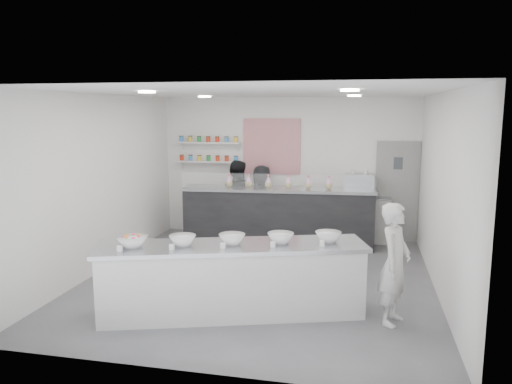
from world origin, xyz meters
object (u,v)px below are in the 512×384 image
Objects in this scene: espresso_machine at (359,186)px; staff_right at (262,202)px; back_bar at (278,217)px; woman_prep at (395,264)px; staff_left at (236,200)px; prep_counter at (232,280)px; espresso_ledge at (359,219)px.

espresso_machine is 0.38× the size of staff_right.
woman_prep is (2.09, -3.36, 0.20)m from back_bar.
staff_left is at bearing 59.46° from woman_prep.
espresso_machine is 0.38× the size of woman_prep.
espresso_machine is (1.59, 4.22, 0.69)m from prep_counter.
espresso_ledge is at bearing 163.45° from staff_right.
back_bar is at bearing 51.94° from woman_prep.
espresso_ledge is at bearing -169.99° from staff_left.
espresso_ledge is at bearing 51.36° from prep_counter.
espresso_machine reaches higher than espresso_ledge.
espresso_machine is at bearing 27.24° from woman_prep.
prep_counter is 4.57m from espresso_machine.
staff_right is (-2.04, -0.18, 0.32)m from espresso_ledge.
woman_prep is 0.93× the size of staff_left.
staff_right reaches higher than prep_counter.
espresso_machine is at bearing 163.50° from staff_right.
woman_prep is at bearing -62.50° from back_bar.
espresso_machine reaches higher than back_bar.
espresso_machine is (1.58, 0.68, 0.59)m from back_bar.
espresso_machine reaches higher than prep_counter.
prep_counter is 0.93× the size of back_bar.
back_bar is 3.96m from woman_prep.
prep_counter is 4.08m from staff_right.
staff_right is at bearing -174.95° from espresso_ledge.
staff_left is at bearing 85.94° from prep_counter.
espresso_ledge is 0.76× the size of staff_left.
espresso_ledge is 2.07m from staff_right.
woman_prep is 4.61m from staff_right.
back_bar is 2.42× the size of staff_right.
staff_left reaches higher than espresso_ledge.
staff_left reaches higher than espresso_machine.
woman_prep is (2.10, 0.18, 0.30)m from prep_counter.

